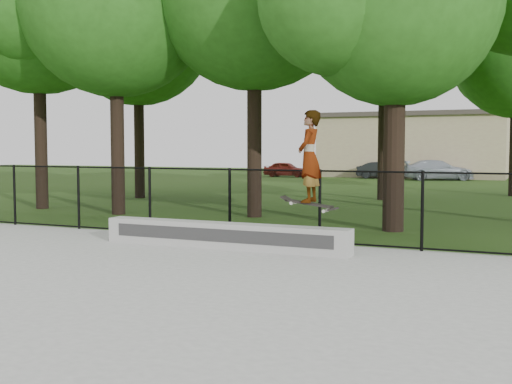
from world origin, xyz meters
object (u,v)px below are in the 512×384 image
car_b (381,170)px  car_c (438,170)px  car_a (286,169)px  grind_ledge (223,235)px  skater_airborne (309,158)px

car_b → car_c: 3.70m
car_a → car_b: car_b is taller
grind_ledge → car_c: bearing=90.5°
car_c → car_b: bearing=57.2°
car_a → grind_ledge: bearing=-162.3°
car_b → grind_ledge: bearing=172.0°
skater_airborne → grind_ledge: bearing=172.3°
car_c → skater_airborne: size_ratio=2.20×
grind_ledge → car_a: 31.10m
grind_ledge → skater_airborne: size_ratio=2.87×
car_c → skater_airborne: 29.49m
car_b → skater_airborne: size_ratio=1.64×
car_c → car_a: bearing=66.4°
grind_ledge → car_b: car_b is taller
car_a → car_c: bearing=-92.8°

